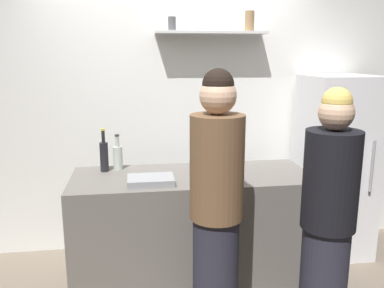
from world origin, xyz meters
name	(u,v)px	position (x,y,z in m)	size (l,w,h in m)	color
back_wall_assembly	(174,113)	(0.00, 1.25, 1.30)	(4.80, 0.32, 2.60)	white
refrigerator	(335,166)	(1.46, 0.85, 0.83)	(0.60, 0.65, 1.67)	white
counter	(192,229)	(0.07, 0.49, 0.46)	(1.89, 0.72, 0.92)	#66605B
baking_pan	(151,180)	(-0.27, 0.31, 0.94)	(0.34, 0.24, 0.05)	gray
utensil_holder	(196,167)	(0.10, 0.50, 0.98)	(0.10, 0.10, 0.22)	#B2B2B7
wine_bottle_amber_glass	(235,162)	(0.40, 0.44, 1.02)	(0.07, 0.07, 0.29)	#472814
wine_bottle_dark_glass	(104,155)	(-0.62, 0.69, 1.05)	(0.07, 0.07, 0.35)	black
wine_bottle_pale_glass	(118,157)	(-0.52, 0.74, 1.02)	(0.08, 0.08, 0.29)	#B2BFB2
water_bottle_plastic	(211,155)	(0.25, 0.64, 1.03)	(0.08, 0.08, 0.26)	silver
person_blonde	(328,221)	(0.81, -0.32, 0.82)	(0.34, 0.34, 1.66)	#262633
person_brown_jacket	(216,210)	(0.13, -0.18, 0.88)	(0.34, 0.34, 1.77)	#262633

